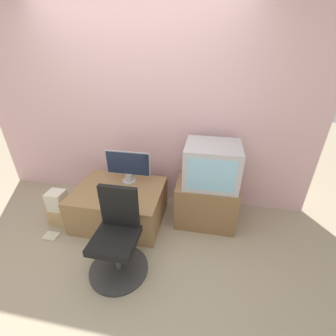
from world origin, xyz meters
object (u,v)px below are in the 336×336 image
Objects in this scene: crt_tv at (212,164)px; cardboard_box_lower at (61,215)px; keyboard at (115,198)px; book at (51,236)px; office_chair at (117,242)px; mouse at (132,200)px; main_monitor at (128,166)px.

cardboard_box_lower is (-1.81, -0.41, -0.68)m from crt_tv.
keyboard is 1.71× the size of book.
crt_tv is 1.31m from office_chair.
office_chair reaches higher than mouse.
office_chair is at bearing -66.68° from keyboard.
office_chair is 5.19× the size of book.
main_monitor is at bearing 41.28° from book.
mouse is at bearing -5.77° from keyboard.
crt_tv is 1.98m from cardboard_box_lower.
main_monitor reaches higher than cardboard_box_lower.
crt_tv reaches higher than cardboard_box_lower.
mouse is 0.11× the size of crt_tv.
crt_tv is (0.85, 0.41, 0.32)m from mouse.
main_monitor is 0.48m from mouse.
crt_tv reaches higher than book.
keyboard is (-0.04, -0.38, -0.21)m from main_monitor.
main_monitor is at bearing 112.96° from mouse.
cardboard_box_lower is at bearing -167.29° from crt_tv.
main_monitor is 3.38× the size of book.
keyboard is 0.33× the size of office_chair.
cardboard_box_lower is (-0.79, -0.41, -0.56)m from main_monitor.
office_chair is at bearing -78.34° from main_monitor.
keyboard reaches higher than cardboard_box_lower.
book is (-0.77, -0.67, -0.66)m from main_monitor.
keyboard is at bearing -159.84° from crt_tv.
main_monitor is at bearing 84.59° from keyboard.
mouse reaches higher than keyboard.
main_monitor is 2.28× the size of cardboard_box_lower.
book is at bearing -163.98° from mouse.
cardboard_box_lower is at bearing 153.33° from office_chair.
mouse is 0.26× the size of cardboard_box_lower.
office_chair reaches higher than main_monitor.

